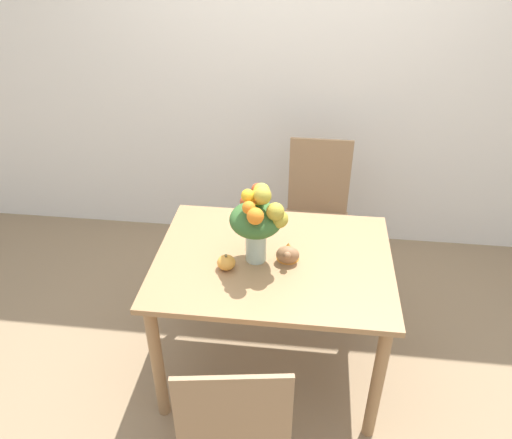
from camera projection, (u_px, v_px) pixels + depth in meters
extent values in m
plane|color=#8E7556|center=(271.00, 363.00, 2.87)|extent=(12.00, 12.00, 0.00)
cube|color=white|center=(294.00, 61.00, 3.29)|extent=(8.00, 0.06, 2.70)
cube|color=#9E754C|center=(273.00, 260.00, 2.47)|extent=(1.17, 0.88, 0.03)
cylinder|color=#9E754C|center=(157.00, 363.00, 2.41)|extent=(0.06, 0.06, 0.73)
cylinder|color=#9E754C|center=(377.00, 384.00, 2.31)|extent=(0.06, 0.06, 0.73)
cylinder|color=#9E754C|center=(193.00, 266.00, 3.04)|extent=(0.06, 0.06, 0.73)
cylinder|color=#9E754C|center=(366.00, 279.00, 2.94)|extent=(0.06, 0.06, 0.73)
cylinder|color=#B2CCBC|center=(256.00, 244.00, 2.40)|extent=(0.10, 0.10, 0.18)
cylinder|color=silver|center=(256.00, 251.00, 2.43)|extent=(0.09, 0.09, 0.09)
cylinder|color=#38662D|center=(260.00, 238.00, 2.38)|extent=(0.01, 0.00, 0.23)
cylinder|color=#38662D|center=(258.00, 236.00, 2.40)|extent=(0.01, 0.01, 0.23)
cylinder|color=#38662D|center=(253.00, 236.00, 2.40)|extent=(0.01, 0.01, 0.23)
cylinder|color=#38662D|center=(252.00, 239.00, 2.38)|extent=(0.01, 0.01, 0.23)
cylinder|color=#38662D|center=(257.00, 241.00, 2.37)|extent=(0.01, 0.01, 0.23)
ellipsoid|color=#38662D|center=(256.00, 220.00, 2.33)|extent=(0.25, 0.25, 0.15)
sphere|color=#D64C23|center=(246.00, 202.00, 2.37)|extent=(0.06, 0.06, 0.06)
sphere|color=orange|center=(249.00, 208.00, 2.20)|extent=(0.06, 0.06, 0.06)
sphere|color=#AD9E33|center=(262.00, 196.00, 2.23)|extent=(0.08, 0.08, 0.08)
sphere|color=yellow|center=(261.00, 191.00, 2.32)|extent=(0.08, 0.08, 0.08)
sphere|color=#AD9E33|center=(275.00, 212.00, 2.23)|extent=(0.08, 0.08, 0.08)
sphere|color=yellow|center=(258.00, 198.00, 2.28)|extent=(0.07, 0.07, 0.07)
sphere|color=yellow|center=(253.00, 197.00, 2.26)|extent=(0.06, 0.06, 0.06)
sphere|color=yellow|center=(248.00, 196.00, 2.23)|extent=(0.06, 0.06, 0.06)
sphere|color=orange|center=(255.00, 216.00, 2.18)|extent=(0.08, 0.08, 0.08)
sphere|color=#AD9E33|center=(279.00, 219.00, 2.27)|extent=(0.09, 0.09, 0.09)
sphere|color=#D64C23|center=(258.00, 189.00, 2.35)|extent=(0.06, 0.06, 0.06)
sphere|color=orange|center=(256.00, 197.00, 2.26)|extent=(0.06, 0.06, 0.06)
ellipsoid|color=gold|center=(226.00, 262.00, 2.37)|extent=(0.09, 0.09, 0.07)
cylinder|color=brown|center=(226.00, 256.00, 2.35)|extent=(0.01, 0.01, 0.02)
ellipsoid|color=#936642|center=(288.00, 255.00, 2.41)|extent=(0.11, 0.08, 0.09)
cone|color=orange|center=(288.00, 251.00, 2.43)|extent=(0.11, 0.11, 0.09)
sphere|color=#936642|center=(287.00, 255.00, 2.35)|extent=(0.04, 0.04, 0.04)
cube|color=#9E7A56|center=(316.00, 228.00, 3.24)|extent=(0.42, 0.42, 0.02)
cylinder|color=#9E7A56|center=(287.00, 270.00, 3.24)|extent=(0.04, 0.04, 0.44)
cylinder|color=#9E7A56|center=(339.00, 274.00, 3.21)|extent=(0.04, 0.04, 0.44)
cylinder|color=#9E7A56|center=(290.00, 240.00, 3.53)|extent=(0.04, 0.04, 0.44)
cylinder|color=#9E7A56|center=(339.00, 244.00, 3.49)|extent=(0.04, 0.04, 0.44)
cube|color=#9E7A56|center=(319.00, 177.00, 3.26)|extent=(0.40, 0.02, 0.53)
cube|color=#9E7A56|center=(236.00, 425.00, 2.03)|extent=(0.48, 0.48, 0.02)
cylinder|color=#9E7A56|center=(274.00, 422.00, 2.30)|extent=(0.04, 0.04, 0.44)
cylinder|color=#9E7A56|center=(200.00, 424.00, 2.29)|extent=(0.04, 0.04, 0.44)
cube|color=#9E7A56|center=(234.00, 428.00, 1.71)|extent=(0.40, 0.08, 0.53)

